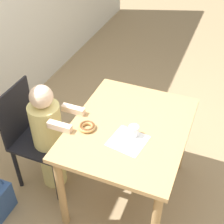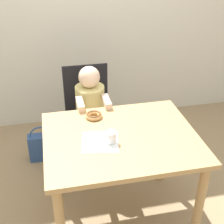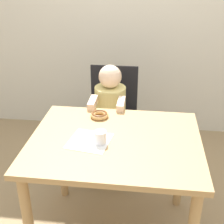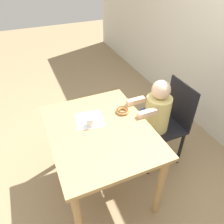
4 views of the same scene
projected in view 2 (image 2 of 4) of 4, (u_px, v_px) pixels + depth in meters
ground_plane at (119, 216)px, 2.49m from camera, size 12.00×12.00×0.00m
wall_back at (85, 12)px, 3.22m from camera, size 8.00×0.05×2.50m
dining_table at (121, 150)px, 2.16m from camera, size 1.03×0.83×0.78m
chair at (89, 116)px, 2.88m from camera, size 0.41×0.45×0.94m
child_figure at (91, 121)px, 2.75m from camera, size 0.26×0.41×1.03m
donut at (94, 115)px, 2.29m from camera, size 0.12×0.12×0.04m
napkin at (100, 142)px, 2.03m from camera, size 0.27×0.27×0.00m
handbag at (42, 146)px, 3.05m from camera, size 0.24×0.11×0.37m
cup at (111, 137)px, 2.01m from camera, size 0.07×0.07×0.08m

